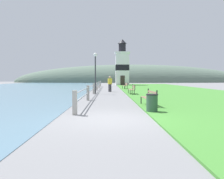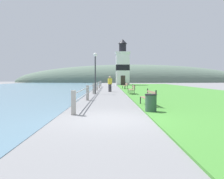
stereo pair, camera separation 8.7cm
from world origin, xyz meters
name	(u,v)px [view 1 (the left image)]	position (x,y,z in m)	size (l,w,h in m)	color
ground_plane	(110,119)	(0.00, 0.00, 0.00)	(160.00, 160.00, 0.00)	slate
grass_verge	(172,90)	(7.59, 17.96, 0.03)	(12.00, 53.88, 0.06)	#428433
seawall_railing	(96,86)	(-1.49, 15.77, 0.61)	(0.18, 29.71, 1.04)	#A8A399
park_bench_near	(150,97)	(2.15, 3.56, 0.54)	(0.60, 1.79, 0.94)	#846B51
park_bench_midway	(132,89)	(2.12, 12.01, 0.54)	(0.49, 1.70, 0.94)	#846B51
park_bench_far	(125,85)	(2.23, 21.51, 0.54)	(0.65, 1.73, 0.94)	#846B51
lighthouse	(122,66)	(2.80, 37.67, 4.02)	(3.13, 3.13, 9.60)	white
person_strolling	(110,83)	(0.09, 16.00, 0.94)	(0.48, 0.35, 1.74)	#28282D
trash_bin	(152,103)	(1.87, 1.48, 0.42)	(0.54, 0.54, 0.84)	#2D5138
lamp_post	(95,66)	(-1.34, 13.03, 2.74)	(0.36, 0.36, 3.96)	#333338
distant_hillside	(132,82)	(8.00, 65.92, 0.00)	(80.00, 16.00, 12.00)	#566B5B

